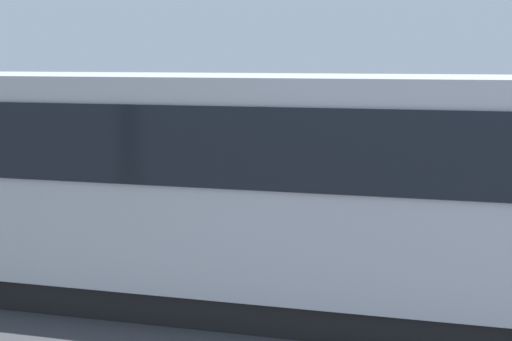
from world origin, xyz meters
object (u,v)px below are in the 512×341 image
(spectator_centre, at_px, (297,195))
(spectator_right, at_px, (249,194))
(stunt_motorcycle, at_px, (159,170))
(spectator_left, at_px, (352,200))
(spectator_far_left, at_px, (405,200))
(traffic_cone, at_px, (256,180))
(tour_bus, at_px, (256,191))
(parked_motorcycle_silver, at_px, (309,238))
(spectator_far_right, at_px, (183,188))

(spectator_centre, xyz_separation_m, spectator_right, (0.94, -0.12, -0.05))
(spectator_centre, bearing_deg, stunt_motorcycle, -44.13)
(spectator_left, xyz_separation_m, spectator_centre, (0.99, 0.10, 0.06))
(spectator_far_left, height_order, spectator_left, spectator_far_left)
(traffic_cone, bearing_deg, spectator_left, 121.80)
(tour_bus, height_order, parked_motorcycle_silver, tour_bus)
(spectator_far_right, xyz_separation_m, parked_motorcycle_silver, (-2.51, 0.65, -0.61))
(spectator_centre, xyz_separation_m, spectator_far_right, (2.11, 0.19, 0.06))
(spectator_left, distance_m, parked_motorcycle_silver, 1.21)
(tour_bus, relative_size, spectator_far_right, 6.29)
(stunt_motorcycle, bearing_deg, spectator_left, 142.04)
(spectator_far_left, xyz_separation_m, traffic_cone, (4.09, -5.24, -0.75))
(spectator_far_left, height_order, traffic_cone, spectator_far_left)
(spectator_right, bearing_deg, parked_motorcycle_silver, 144.17)
(spectator_far_left, distance_m, spectator_far_right, 4.02)
(spectator_right, xyz_separation_m, parked_motorcycle_silver, (-1.34, 0.97, -0.50))
(spectator_centre, relative_size, traffic_cone, 2.76)
(stunt_motorcycle, height_order, traffic_cone, stunt_motorcycle)
(spectator_right, relative_size, stunt_motorcycle, 0.88)
(tour_bus, relative_size, traffic_cone, 18.21)
(traffic_cone, bearing_deg, spectator_right, 103.78)
(spectator_right, bearing_deg, spectator_far_left, 177.01)
(spectator_far_left, bearing_deg, spectator_right, -2.99)
(spectator_left, bearing_deg, traffic_cone, -58.20)
(spectator_far_right, bearing_deg, spectator_left, -174.68)
(spectator_right, bearing_deg, spectator_far_right, 14.99)
(tour_bus, height_order, spectator_far_right, tour_bus)
(spectator_centre, height_order, spectator_right, spectator_centre)
(spectator_left, height_order, spectator_right, spectator_right)
(spectator_centre, xyz_separation_m, parked_motorcycle_silver, (-0.40, 0.84, -0.55))
(spectator_left, relative_size, spectator_centre, 0.95)
(spectator_centre, bearing_deg, spectator_left, -174.37)
(parked_motorcycle_silver, xyz_separation_m, stunt_motorcycle, (4.98, -5.29, 0.13))
(spectator_centre, xyz_separation_m, traffic_cone, (2.18, -5.21, -0.73))
(spectator_far_left, distance_m, parked_motorcycle_silver, 1.81)
(stunt_motorcycle, bearing_deg, spectator_right, 130.15)
(spectator_centre, bearing_deg, spectator_far_left, 179.23)
(spectator_centre, distance_m, spectator_right, 0.94)
(spectator_centre, relative_size, spectator_right, 1.04)
(tour_bus, height_order, spectator_far_left, tour_bus)
(spectator_far_left, relative_size, stunt_motorcycle, 0.93)
(tour_bus, distance_m, spectator_far_left, 3.45)
(tour_bus, bearing_deg, spectator_left, -108.54)
(traffic_cone, bearing_deg, parked_motorcycle_silver, 113.12)
(spectator_right, bearing_deg, stunt_motorcycle, -49.85)
(spectator_far_left, height_order, stunt_motorcycle, spectator_far_left)
(spectator_centre, relative_size, stunt_motorcycle, 0.92)
(spectator_centre, bearing_deg, spectator_right, -7.49)
(stunt_motorcycle, distance_m, traffic_cone, 2.54)
(spectator_centre, bearing_deg, tour_bus, 90.11)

